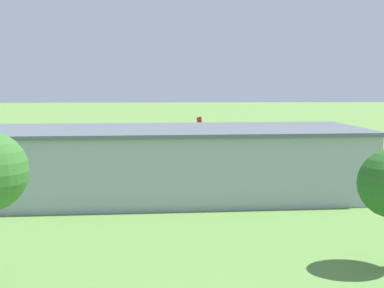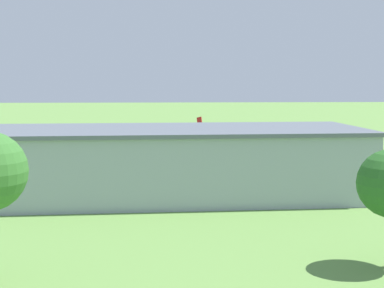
% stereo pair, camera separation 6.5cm
% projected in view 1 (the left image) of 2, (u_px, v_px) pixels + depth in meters
% --- Properties ---
extents(ground_plane, '(400.00, 400.00, 0.00)m').
position_uv_depth(ground_plane, '(179.00, 152.00, 85.75)').
color(ground_plane, '#608C42').
extents(hangar, '(39.00, 15.28, 6.35)m').
position_uv_depth(hangar, '(155.00, 162.00, 52.61)').
color(hangar, '#99A3AD').
rests_on(hangar, ground_plane).
extents(biplane, '(8.02, 7.41, 3.91)m').
position_uv_depth(biplane, '(212.00, 133.00, 81.17)').
color(biplane, '#B21E1E').
extents(person_watching_takeoff, '(0.49, 0.49, 1.54)m').
position_uv_depth(person_watching_takeoff, '(13.00, 163.00, 69.35)').
color(person_watching_takeoff, navy).
rests_on(person_watching_takeoff, ground_plane).
extents(person_crossing_taxiway, '(0.53, 0.53, 1.54)m').
position_uv_depth(person_crossing_taxiway, '(20.00, 168.00, 65.35)').
color(person_crossing_taxiway, orange).
rests_on(person_crossing_taxiway, ground_plane).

